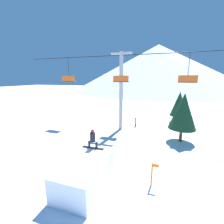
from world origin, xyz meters
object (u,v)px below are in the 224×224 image
object	(u,v)px
snow_ramp	(86,173)
trail_marker	(152,174)
distant_skier	(135,122)
pine_tree_near	(183,111)
snowboarder	(93,139)

from	to	relation	value
snow_ramp	trail_marker	size ratio (longest dim) A/B	2.76
snow_ramp	distant_skier	distance (m)	11.64
snow_ramp	distant_skier	xyz separation A→B (m)	(1.04, 11.59, -0.10)
snow_ramp	trail_marker	xyz separation A→B (m)	(3.70, 1.09, 0.01)
trail_marker	distant_skier	bearing A→B (deg)	104.21
snow_ramp	pine_tree_near	xyz separation A→B (m)	(6.04, 8.52, 2.30)
snow_ramp	trail_marker	bearing A→B (deg)	16.41
snow_ramp	pine_tree_near	bearing A→B (deg)	54.67
pine_tree_near	distant_skier	xyz separation A→B (m)	(-5.00, 3.07, -2.40)
pine_tree_near	trail_marker	distance (m)	8.12
snow_ramp	pine_tree_near	size ratio (longest dim) A/B	0.84
snowboarder	pine_tree_near	distance (m)	9.39
trail_marker	distant_skier	size ratio (longest dim) A/B	1.19
distant_skier	trail_marker	bearing A→B (deg)	-75.79
snow_ramp	distant_skier	world-z (taller)	snow_ramp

